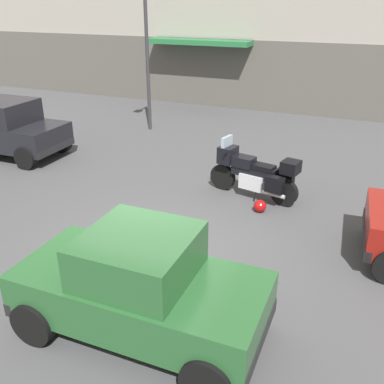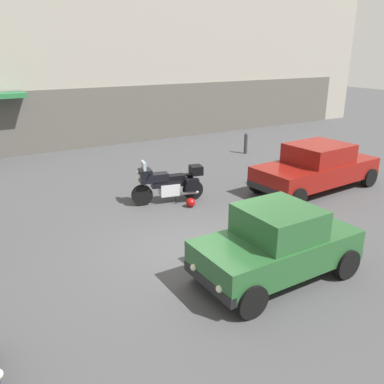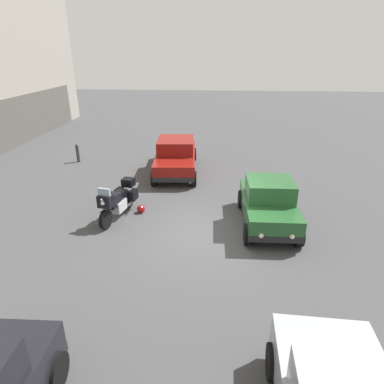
# 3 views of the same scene
# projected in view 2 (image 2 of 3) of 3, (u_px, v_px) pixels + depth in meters

# --- Properties ---
(ground_plane) EXTENTS (80.00, 80.00, 0.00)m
(ground_plane) POSITION_uv_depth(u_px,v_px,m) (194.00, 249.00, 9.54)
(ground_plane) COLOR #424244
(building_facade_rear) EXTENTS (38.25, 3.40, 10.66)m
(building_facade_rear) POSITION_uv_depth(u_px,v_px,m) (49.00, 31.00, 18.22)
(building_facade_rear) COLOR gray
(building_facade_rear) RESTS_ON ground
(motorcycle) EXTENTS (2.24, 0.99, 1.36)m
(motorcycle) POSITION_uv_depth(u_px,v_px,m) (169.00, 183.00, 12.32)
(motorcycle) COLOR black
(motorcycle) RESTS_ON ground
(helmet) EXTENTS (0.28, 0.28, 0.28)m
(helmet) POSITION_uv_depth(u_px,v_px,m) (191.00, 203.00, 12.08)
(helmet) COLOR #990C0C
(helmet) RESTS_ON ground
(car_sedan_far) EXTENTS (4.66, 2.18, 1.56)m
(car_sedan_far) POSITION_uv_depth(u_px,v_px,m) (317.00, 167.00, 13.40)
(car_sedan_far) COLOR maroon
(car_sedan_far) RESTS_ON ground
(car_compact_side) EXTENTS (3.50, 1.75, 1.56)m
(car_compact_side) POSITION_uv_depth(u_px,v_px,m) (277.00, 244.00, 8.11)
(car_compact_side) COLOR #235128
(car_compact_side) RESTS_ON ground
(bollard_curbside) EXTENTS (0.16, 0.16, 0.94)m
(bollard_curbside) POSITION_uv_depth(u_px,v_px,m) (246.00, 143.00, 18.23)
(bollard_curbside) COLOR #333338
(bollard_curbside) RESTS_ON ground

